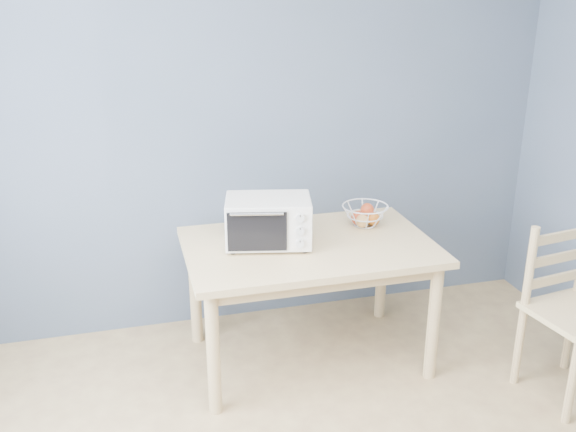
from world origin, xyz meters
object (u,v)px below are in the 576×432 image
object	(u,v)px
dining_table	(309,260)
fruit_basket	(365,215)
toaster_oven	(265,221)
dining_chair	(571,314)

from	to	relation	value
dining_table	fruit_basket	distance (m)	0.47
toaster_oven	dining_chair	bearing A→B (deg)	-12.55
fruit_basket	dining_chair	world-z (taller)	dining_chair
dining_table	toaster_oven	distance (m)	0.35
dining_table	toaster_oven	bearing A→B (deg)	169.34
toaster_oven	fruit_basket	world-z (taller)	toaster_oven
dining_chair	fruit_basket	bearing A→B (deg)	127.22
dining_table	toaster_oven	size ratio (longest dim) A/B	2.67
toaster_oven	dining_table	bearing A→B (deg)	1.81
fruit_basket	dining_chair	distance (m)	1.26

